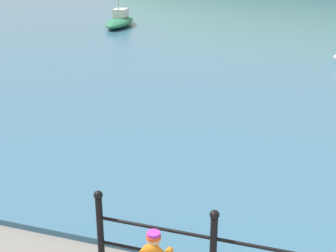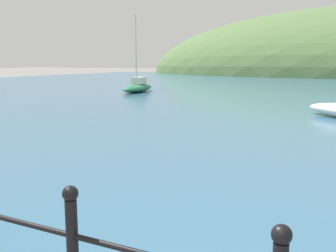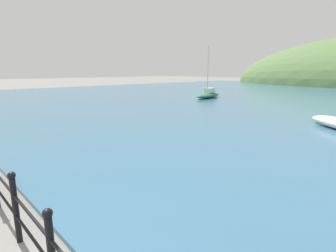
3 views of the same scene
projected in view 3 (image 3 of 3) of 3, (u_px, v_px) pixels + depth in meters
iron_railing at (31, 225)px, 3.60m from camera, size 7.72×0.12×1.21m
boat_red_dinghy at (208, 95)px, 25.97m from camera, size 1.94×4.19×4.94m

